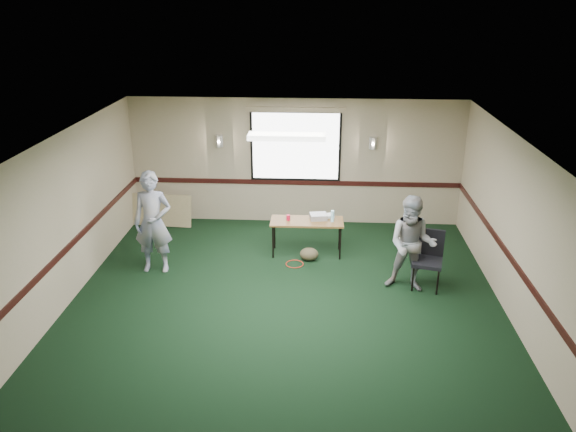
# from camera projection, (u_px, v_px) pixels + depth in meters

# --- Properties ---
(ground) EXTENTS (8.00, 8.00, 0.00)m
(ground) POSITION_uv_depth(u_px,v_px,m) (283.00, 319.00, 8.68)
(ground) COLOR black
(ground) RESTS_ON ground
(room_shell) EXTENTS (8.00, 8.02, 8.00)m
(room_shell) POSITION_uv_depth(u_px,v_px,m) (291.00, 179.00, 10.06)
(room_shell) COLOR tan
(room_shell) RESTS_ON ground
(folding_table) EXTENTS (1.38, 0.56, 0.69)m
(folding_table) POSITION_uv_depth(u_px,v_px,m) (307.00, 223.00, 10.62)
(folding_table) COLOR brown
(folding_table) RESTS_ON ground
(projector) EXTENTS (0.35, 0.30, 0.10)m
(projector) POSITION_uv_depth(u_px,v_px,m) (318.00, 216.00, 10.65)
(projector) COLOR #9B9CA4
(projector) RESTS_ON folding_table
(game_console) EXTENTS (0.26, 0.24, 0.05)m
(game_console) POSITION_uv_depth(u_px,v_px,m) (328.00, 216.00, 10.75)
(game_console) COLOR white
(game_console) RESTS_ON folding_table
(red_cup) EXTENTS (0.07, 0.07, 0.11)m
(red_cup) POSITION_uv_depth(u_px,v_px,m) (288.00, 218.00, 10.60)
(red_cup) COLOR red
(red_cup) RESTS_ON folding_table
(water_bottle) EXTENTS (0.07, 0.07, 0.22)m
(water_bottle) POSITION_uv_depth(u_px,v_px,m) (332.00, 216.00, 10.51)
(water_bottle) COLOR #9AE2FD
(water_bottle) RESTS_ON folding_table
(duffel_bag) EXTENTS (0.41, 0.36, 0.25)m
(duffel_bag) POSITION_uv_depth(u_px,v_px,m) (309.00, 254.00, 10.54)
(duffel_bag) COLOR #413925
(duffel_bag) RESTS_ON ground
(cable_coil) EXTENTS (0.37, 0.37, 0.02)m
(cable_coil) POSITION_uv_depth(u_px,v_px,m) (295.00, 264.00, 10.42)
(cable_coil) COLOR red
(cable_coil) RESTS_ON ground
(folded_table) EXTENTS (1.35, 0.31, 0.69)m
(folded_table) POSITION_uv_depth(u_px,v_px,m) (161.00, 210.00, 12.05)
(folded_table) COLOR #998A5E
(folded_table) RESTS_ON ground
(conference_chair) EXTENTS (0.59, 0.60, 0.99)m
(conference_chair) POSITION_uv_depth(u_px,v_px,m) (428.00, 254.00, 9.50)
(conference_chair) COLOR black
(conference_chair) RESTS_ON ground
(person_left) EXTENTS (0.69, 0.47, 1.86)m
(person_left) POSITION_uv_depth(u_px,v_px,m) (153.00, 222.00, 9.88)
(person_left) COLOR #455698
(person_left) RESTS_ON ground
(person_right) EXTENTS (0.93, 0.80, 1.66)m
(person_right) POSITION_uv_depth(u_px,v_px,m) (412.00, 244.00, 9.27)
(person_right) COLOR #779BBA
(person_right) RESTS_ON ground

